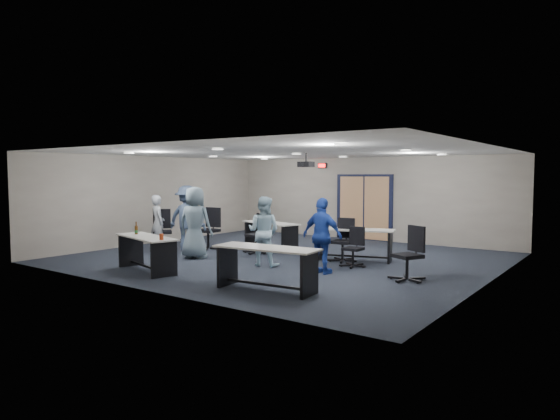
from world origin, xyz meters
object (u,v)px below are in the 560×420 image
Objects in this scene: table_back_left at (271,231)px; person_lightblue at (264,231)px; chair_back_d at (353,247)px; person_back at (187,218)px; person_navy at (322,236)px; table_front_right at (266,261)px; person_gray at (158,223)px; table_back_right at (355,239)px; table_front_left at (146,247)px; chair_loose_right at (407,254)px; chair_back_b at (256,234)px; chair_back_c at (343,240)px; chair_loose_left at (162,230)px; person_plaid at (195,223)px; chair_back_a at (208,229)px.

table_back_left is 1.23× the size of person_lightblue.
person_back reaches higher than chair_back_d.
table_front_right is at bearing 92.34° from person_navy.
person_navy is at bearing -156.76° from person_gray.
table_back_right is (2.84, -0.30, 0.01)m from table_back_left.
table_back_left is 1.09× the size of person_back.
person_lightblue is at bearing 65.43° from table_front_left.
person_gray is (-5.31, 1.96, 0.24)m from table_front_right.
chair_back_d is 0.84× the size of chair_loose_right.
table_back_right is at bearing 22.03° from chair_back_b.
table_back_right is 2.22× the size of chair_back_d.
chair_back_c is at bearing 66.05° from table_front_left.
chair_loose_left is at bearing -178.72° from table_back_right.
person_lightblue is (2.06, 0.19, -0.10)m from person_plaid.
person_navy is 4.92m from person_back.
chair_loose_right is 0.60× the size of person_plaid.
chair_back_c is at bearing 179.50° from person_back.
chair_back_a is at bearing -159.58° from chair_loose_right.
chair_back_b reaches higher than table_back_left.
chair_loose_right is at bearing -55.33° from table_back_right.
table_front_left is 1.10× the size of person_plaid.
chair_loose_left is at bearing 0.82° from person_navy.
person_plaid is 1.13× the size of person_lightblue.
person_back is at bearing -150.72° from chair_back_b.
chair_loose_left is at bearing -66.03° from person_gray.
person_navy is at bearing -52.29° from chair_loose_left.
table_back_right is 1.90× the size of chair_back_b.
chair_loose_right is (6.19, -0.69, -0.04)m from chair_back_a.
table_back_left is at bearing 101.68° from table_front_left.
person_navy is (0.38, -1.58, 0.29)m from chair_back_c.
chair_loose_left is 5.33m from person_navy.
person_plaid reaches higher than table_back_right.
person_navy is (5.32, 0.00, 0.03)m from person_gray.
person_navy is at bearing -20.46° from chair_back_a.
person_plaid reaches higher than table_front_left.
chair_back_b is at bearing -59.86° from person_lightblue.
table_front_right is 1.77× the size of chair_loose_left.
person_gray is 0.86× the size of person_plaid.
chair_back_b reaches higher than table_front_left.
table_front_left is 0.98× the size of table_back_right.
chair_back_b is at bearing -22.51° from person_navy.
table_back_right is at bearing 8.06° from table_back_left.
table_back_right is at bearing -31.79° from chair_loose_left.
table_front_left is 2.91m from person_gray.
chair_back_b is 0.93× the size of chair_loose_left.
chair_back_b is 2.12m from person_back.
chair_back_c is (4.05, 0.52, -0.07)m from chair_back_a.
chair_loose_left is at bearing 37.82° from person_back.
table_front_right is 4.40m from chair_back_b.
person_navy reaches higher than chair_back_b.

